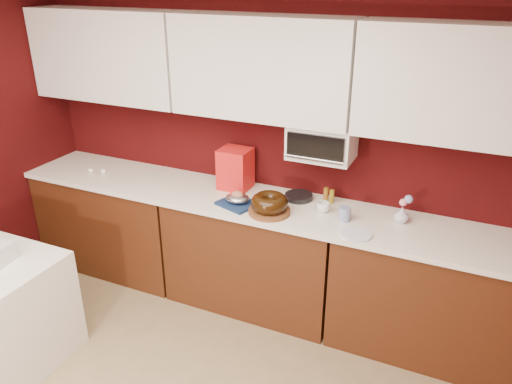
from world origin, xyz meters
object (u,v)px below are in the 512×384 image
object	(u,v)px
bundt_cake	(269,203)
flower_vase	(402,214)
foil_ham_nest	(237,198)
toaster_oven	(322,141)
coffee_mug	(323,206)
pandoro_box	(235,169)
blue_jar	(345,214)

from	to	relation	value
bundt_cake	flower_vase	xyz separation A→B (m)	(0.87, 0.24, -0.02)
foil_ham_nest	bundt_cake	bearing A→B (deg)	-6.16
toaster_oven	coffee_mug	distance (m)	0.46
coffee_mug	pandoro_box	bearing A→B (deg)	170.24
foil_ham_nest	blue_jar	distance (m)	0.78
foil_ham_nest	toaster_oven	bearing A→B (deg)	28.47
blue_jar	foil_ham_nest	bearing A→B (deg)	-174.06
pandoro_box	bundt_cake	bearing A→B (deg)	-35.75
toaster_oven	blue_jar	distance (m)	0.53
pandoro_box	blue_jar	world-z (taller)	pandoro_box
toaster_oven	foil_ham_nest	world-z (taller)	toaster_oven
toaster_oven	flower_vase	world-z (taller)	toaster_oven
toaster_oven	bundt_cake	distance (m)	0.57
foil_ham_nest	coffee_mug	bearing A→B (deg)	13.71
blue_jar	toaster_oven	bearing A→B (deg)	140.48
coffee_mug	flower_vase	bearing A→B (deg)	7.27
toaster_oven	pandoro_box	size ratio (longest dim) A/B	1.41
flower_vase	foil_ham_nest	bearing A→B (deg)	-169.26
pandoro_box	blue_jar	bearing A→B (deg)	-11.44
flower_vase	pandoro_box	bearing A→B (deg)	177.20
coffee_mug	foil_ham_nest	bearing A→B (deg)	-166.29
flower_vase	blue_jar	bearing A→B (deg)	-159.39
coffee_mug	blue_jar	size ratio (longest dim) A/B	0.91
flower_vase	toaster_oven	bearing A→B (deg)	173.29
blue_jar	flower_vase	bearing A→B (deg)	20.61
foil_ham_nest	pandoro_box	world-z (taller)	pandoro_box
bundt_cake	blue_jar	bearing A→B (deg)	12.05
bundt_cake	coffee_mug	size ratio (longest dim) A/B	2.91
bundt_cake	flower_vase	world-z (taller)	bundt_cake
toaster_oven	blue_jar	size ratio (longest dim) A/B	4.59
pandoro_box	coffee_mug	size ratio (longest dim) A/B	3.58
pandoro_box	coffee_mug	world-z (taller)	pandoro_box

